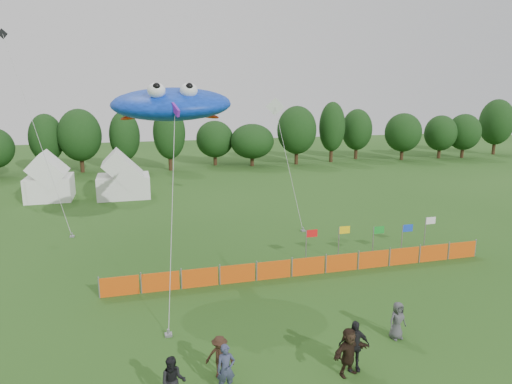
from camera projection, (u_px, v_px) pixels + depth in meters
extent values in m
plane|color=#234C16|center=(297.00, 358.00, 17.34)|extent=(160.00, 160.00, 0.00)
cylinder|color=#382314|center=(49.00, 163.00, 56.56)|extent=(0.50, 0.50, 2.38)
ellipsoid|color=black|center=(46.00, 138.00, 55.89)|extent=(4.09, 4.09, 5.35)
cylinder|color=#382314|center=(82.00, 162.00, 56.79)|extent=(0.50, 0.50, 2.57)
ellipsoid|color=black|center=(80.00, 135.00, 56.06)|extent=(5.20, 5.20, 5.79)
cylinder|color=#382314|center=(126.00, 161.00, 58.10)|extent=(0.50, 0.50, 2.46)
ellipsoid|color=black|center=(125.00, 136.00, 57.41)|extent=(3.78, 3.78, 5.55)
cylinder|color=#382314|center=(170.00, 160.00, 58.16)|extent=(0.50, 0.50, 2.66)
ellipsoid|color=black|center=(169.00, 133.00, 57.41)|extent=(4.05, 4.05, 5.99)
cylinder|color=#382314|center=(215.00, 158.00, 62.31)|extent=(0.50, 0.50, 1.98)
ellipsoid|color=black|center=(215.00, 139.00, 61.75)|extent=(5.06, 5.06, 4.46)
cylinder|color=#382314|center=(252.00, 159.00, 61.68)|extent=(0.50, 0.50, 1.86)
ellipsoid|color=black|center=(252.00, 141.00, 61.16)|extent=(5.86, 5.86, 4.18)
cylinder|color=#382314|center=(296.00, 155.00, 63.04)|extent=(0.50, 0.50, 2.62)
ellipsoid|color=black|center=(297.00, 130.00, 62.30)|extent=(5.41, 5.41, 5.89)
cylinder|color=#382314|center=(331.00, 152.00, 65.02)|extent=(0.50, 0.50, 2.78)
ellipsoid|color=black|center=(332.00, 127.00, 64.23)|extent=(3.67, 3.67, 6.26)
cylinder|color=#382314|center=(356.00, 151.00, 68.09)|extent=(0.50, 0.50, 2.42)
ellipsoid|color=black|center=(357.00, 130.00, 67.41)|extent=(4.46, 4.46, 5.44)
cylinder|color=#382314|center=(402.00, 152.00, 67.07)|extent=(0.50, 0.50, 2.24)
ellipsoid|color=black|center=(403.00, 132.00, 66.44)|extent=(5.26, 5.26, 5.03)
cylinder|color=#382314|center=(439.00, 151.00, 68.76)|extent=(0.50, 0.50, 2.10)
ellipsoid|color=black|center=(441.00, 133.00, 68.16)|extent=(4.74, 4.74, 4.73)
cylinder|color=#382314|center=(462.00, 151.00, 69.28)|extent=(0.50, 0.50, 2.16)
ellipsoid|color=black|center=(464.00, 132.00, 68.67)|extent=(4.88, 4.88, 4.87)
cylinder|color=#382314|center=(494.00, 145.00, 72.86)|extent=(0.50, 0.50, 2.85)
ellipsoid|color=black|center=(497.00, 122.00, 72.06)|extent=(5.19, 5.19, 6.42)
cube|color=white|center=(50.00, 188.00, 42.58)|extent=(3.99, 3.99, 2.19)
cube|color=silver|center=(124.00, 186.00, 43.58)|extent=(4.79, 3.83, 2.11)
cube|color=#D74C0B|center=(119.00, 286.00, 22.53)|extent=(1.90, 0.06, 1.00)
cube|color=#D74C0B|center=(161.00, 282.00, 23.05)|extent=(1.90, 0.06, 1.00)
cube|color=#D74C0B|center=(200.00, 278.00, 23.56)|extent=(1.90, 0.06, 1.00)
cube|color=#D74C0B|center=(238.00, 274.00, 24.08)|extent=(1.90, 0.06, 1.00)
cube|color=#D74C0B|center=(274.00, 270.00, 24.59)|extent=(1.90, 0.06, 1.00)
cube|color=#D74C0B|center=(308.00, 266.00, 25.11)|extent=(1.90, 0.06, 1.00)
cube|color=#D74C0B|center=(341.00, 263.00, 25.62)|extent=(1.90, 0.06, 1.00)
cube|color=#D74C0B|center=(373.00, 259.00, 26.14)|extent=(1.90, 0.06, 1.00)
cube|color=#D74C0B|center=(404.00, 256.00, 26.65)|extent=(1.90, 0.06, 1.00)
cube|color=#D74C0B|center=(434.00, 253.00, 27.17)|extent=(1.90, 0.06, 1.00)
cube|color=#D74C0B|center=(462.00, 250.00, 27.68)|extent=(1.90, 0.06, 1.00)
cylinder|color=gray|center=(306.00, 246.00, 26.99)|extent=(0.06, 0.06, 1.94)
cube|color=red|center=(312.00, 233.00, 26.92)|extent=(0.70, 0.02, 0.45)
cylinder|color=gray|center=(339.00, 243.00, 27.30)|extent=(0.06, 0.06, 2.05)
cube|color=yellow|center=(344.00, 230.00, 27.21)|extent=(0.70, 0.02, 0.45)
cylinder|color=gray|center=(373.00, 243.00, 27.33)|extent=(0.06, 0.06, 2.04)
cube|color=#148C26|center=(379.00, 230.00, 27.24)|extent=(0.70, 0.02, 0.45)
cylinder|color=gray|center=(402.00, 241.00, 27.89)|extent=(0.06, 0.06, 1.98)
cube|color=blue|center=(408.00, 228.00, 27.82)|extent=(0.70, 0.02, 0.45)
cylinder|color=gray|center=(425.00, 234.00, 28.91)|extent=(0.06, 0.06, 2.15)
cube|color=white|center=(431.00, 221.00, 28.81)|extent=(0.70, 0.02, 0.45)
imported|color=#333955|center=(226.00, 369.00, 15.22)|extent=(0.63, 0.42, 1.73)
imported|color=black|center=(173.00, 382.00, 14.53)|extent=(0.94, 0.79, 1.72)
imported|color=black|center=(220.00, 357.00, 16.08)|extent=(1.14, 0.87, 1.56)
imported|color=black|center=(354.00, 345.00, 16.45)|extent=(1.20, 0.72, 1.92)
imported|color=#424346|center=(397.00, 320.00, 18.58)|extent=(0.84, 0.61, 1.58)
imported|color=black|center=(349.00, 352.00, 16.17)|extent=(1.74, 1.03, 1.79)
ellipsoid|color=blue|center=(171.00, 104.00, 24.40)|extent=(7.66, 6.66, 2.26)
sphere|color=white|center=(156.00, 90.00, 22.73)|extent=(0.90, 0.90, 0.90)
sphere|color=white|center=(189.00, 90.00, 23.14)|extent=(0.90, 0.90, 0.90)
ellipsoid|color=red|center=(138.00, 115.00, 24.29)|extent=(1.89, 0.83, 0.30)
ellipsoid|color=red|center=(202.00, 114.00, 25.18)|extent=(1.89, 0.83, 0.30)
cube|color=purple|center=(175.00, 110.00, 22.12)|extent=(0.37, 0.96, 0.70)
cylinder|color=#A5A5A5|center=(172.00, 214.00, 20.69)|extent=(1.16, 5.55, 8.98)
cube|color=gray|center=(168.00, 335.00, 18.91)|extent=(0.30, 0.30, 0.10)
cube|color=white|center=(275.00, 107.00, 35.07)|extent=(1.40, 0.38, 1.40)
cylinder|color=#A5A5A5|center=(289.00, 167.00, 34.04)|extent=(0.85, 4.45, 8.77)
cube|color=gray|center=(303.00, 231.00, 33.00)|extent=(0.30, 0.30, 0.10)
cube|color=black|center=(2.00, 34.00, 36.08)|extent=(0.82, 0.24, 0.82)
cylinder|color=#A5A5A5|center=(35.00, 129.00, 33.90)|extent=(5.06, 9.34, 14.39)
cube|color=gray|center=(72.00, 236.00, 31.71)|extent=(0.30, 0.30, 0.10)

